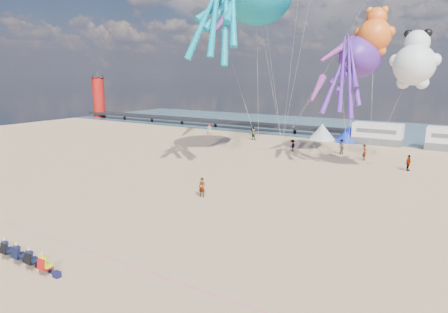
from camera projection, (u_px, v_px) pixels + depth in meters
ground at (151, 224)px, 26.40m from camera, size 120.00×120.00×0.00m
water at (360, 129)px, 71.94m from camera, size 120.00×120.00×0.00m
pier at (198, 120)px, 77.27m from camera, size 60.00×3.00×0.50m
lighthouse at (99, 97)px, 91.19m from camera, size 2.60×2.60×9.00m
motorhome_0 at (377, 134)px, 56.08m from camera, size 6.60×2.50×3.00m
tent_white at (322, 132)px, 60.32m from camera, size 4.00×4.00×2.40m
tent_blue at (349, 134)px, 58.23m from camera, size 4.00×4.00×2.40m
spectator_row at (20, 253)px, 20.64m from camera, size 6.10×0.90×1.30m
cooler_navy at (57, 274)px, 19.44m from camera, size 0.38×0.28×0.30m
rope_line at (90, 252)px, 22.25m from camera, size 34.00×0.03×0.03m
standing_person at (202, 187)px, 32.08m from camera, size 0.62×0.44×1.57m
beachgoer_0 at (209, 129)px, 66.06m from camera, size 0.74×0.67×1.69m
beachgoer_1 at (341, 147)px, 49.13m from camera, size 1.07×1.05×1.87m
beachgoer_2 at (292, 146)px, 50.91m from camera, size 0.68×0.82×1.54m
beachgoer_3 at (408, 163)px, 40.80m from camera, size 0.93×1.21×1.65m
beachgoer_4 at (254, 134)px, 59.99m from camera, size 0.98×1.11×1.81m
beachgoer_5 at (365, 152)px, 45.73m from camera, size 0.55×1.73×1.86m
sandbag_a at (259, 149)px, 52.52m from camera, size 0.50×0.35×0.22m
sandbag_b at (346, 157)px, 47.00m from camera, size 0.50×0.35×0.22m
sandbag_c at (369, 163)px, 43.96m from camera, size 0.50×0.35×0.22m
sandbag_d at (348, 156)px, 47.55m from camera, size 0.50×0.35×0.22m
sandbag_e at (282, 145)px, 54.95m from camera, size 0.50×0.35×0.22m
kite_octopus_purple at (360, 57)px, 44.62m from camera, size 5.93×10.36×11.14m
kite_panda at (414, 65)px, 35.52m from camera, size 5.53×5.37×6.20m
kite_teddy_orange at (374, 36)px, 43.14m from camera, size 4.59×4.34×6.20m
windsock_left at (220, 25)px, 52.68m from camera, size 3.61×7.60×7.67m
windsock_mid at (338, 50)px, 43.00m from camera, size 3.09×5.63×5.67m
windsock_right at (317, 89)px, 41.73m from camera, size 1.29×4.78×4.72m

